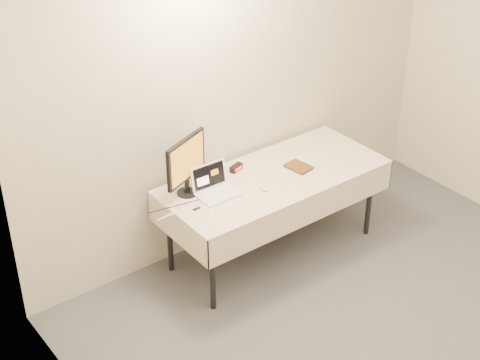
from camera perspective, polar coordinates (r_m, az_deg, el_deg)
back_wall at (r=5.89m, az=-0.02°, el=7.29°), size 4.00×0.10×2.70m
table at (r=5.88m, az=2.66°, el=-0.17°), size 1.86×0.81×0.74m
laptop at (r=5.60m, az=-2.01°, el=-0.53°), size 0.31×0.27×0.22m
monitor at (r=5.48m, az=-4.21°, el=1.39°), size 0.43×0.21×0.47m
book at (r=5.86m, az=4.11°, el=1.55°), size 0.15×0.04×0.21m
alarm_clock at (r=5.90m, az=-0.30°, el=0.96°), size 0.13×0.08×0.05m
clicker at (r=5.65m, az=1.85°, el=-0.68°), size 0.05×0.09×0.02m
paper_form at (r=6.07m, az=4.79°, el=1.49°), size 0.20×0.27×0.00m
usb_dongle at (r=5.43m, az=-3.38°, el=-2.24°), size 0.06×0.02×0.01m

